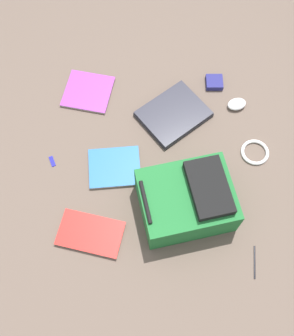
% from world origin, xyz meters
% --- Properties ---
extents(ground_plane, '(3.46, 3.46, 0.00)m').
position_xyz_m(ground_plane, '(0.00, 0.00, 0.00)').
color(ground_plane, brown).
extents(backpack, '(0.38, 0.44, 0.21)m').
position_xyz_m(backpack, '(-0.19, -0.13, 0.10)').
color(backpack, '#1E662D').
rests_on(backpack, ground_plane).
extents(laptop, '(0.38, 0.39, 0.03)m').
position_xyz_m(laptop, '(0.28, -0.09, 0.02)').
color(laptop, '#24242C').
rests_on(laptop, ground_plane).
extents(book_comic, '(0.21, 0.25, 0.02)m').
position_xyz_m(book_comic, '(-0.00, 0.19, 0.01)').
color(book_comic, silver).
rests_on(book_comic, ground_plane).
extents(book_manual, '(0.26, 0.27, 0.02)m').
position_xyz_m(book_manual, '(0.42, 0.33, 0.01)').
color(book_manual, silver).
rests_on(book_manual, ground_plane).
extents(book_blue, '(0.22, 0.30, 0.02)m').
position_xyz_m(book_blue, '(-0.31, 0.29, 0.01)').
color(book_blue, silver).
rests_on(book_blue, ground_plane).
extents(computer_mouse, '(0.09, 0.11, 0.04)m').
position_xyz_m(computer_mouse, '(0.33, -0.40, 0.02)').
color(computer_mouse, silver).
rests_on(computer_mouse, ground_plane).
extents(cable_coil, '(0.13, 0.13, 0.02)m').
position_xyz_m(cable_coil, '(0.07, -0.46, 0.01)').
color(cable_coil, silver).
rests_on(cable_coil, ground_plane).
extents(pen_black, '(0.14, 0.02, 0.01)m').
position_xyz_m(pen_black, '(-0.44, -0.40, 0.00)').
color(pen_black, black).
rests_on(pen_black, ground_plane).
extents(earbud_pouch, '(0.08, 0.08, 0.03)m').
position_xyz_m(earbud_pouch, '(0.46, -0.30, 0.01)').
color(earbud_pouch, navy).
rests_on(earbud_pouch, ground_plane).
extents(usb_stick, '(0.06, 0.04, 0.01)m').
position_xyz_m(usb_stick, '(0.04, 0.48, 0.00)').
color(usb_stick, '#191999').
rests_on(usb_stick, ground_plane).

